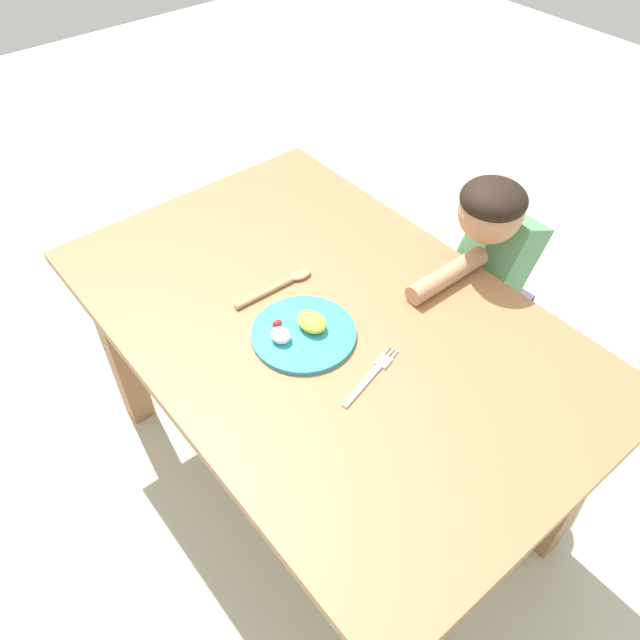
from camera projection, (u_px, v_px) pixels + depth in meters
ground_plane at (324, 471)px, 2.03m from camera, size 8.00×8.00×0.00m
dining_table at (325, 351)px, 1.61m from camera, size 1.37×0.88×0.71m
plate at (303, 332)px, 1.47m from camera, size 0.25×0.25×0.05m
fork at (371, 376)px, 1.39m from camera, size 0.07×0.21×0.01m
spoon at (281, 285)px, 1.59m from camera, size 0.04×0.23×0.02m
person at (485, 300)px, 1.83m from camera, size 0.17×0.47×0.96m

